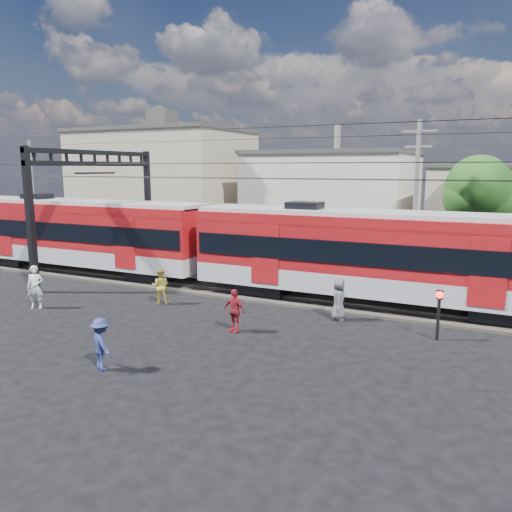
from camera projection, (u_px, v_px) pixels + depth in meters
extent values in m
plane|color=black|center=(162.00, 346.00, 16.97)|extent=(120.00, 120.00, 0.00)
cube|color=#2D2823|center=(261.00, 292.00, 24.07)|extent=(70.00, 3.40, 0.12)
cube|color=#59544C|center=(254.00, 293.00, 23.38)|extent=(70.00, 0.12, 0.12)
cube|color=#59544C|center=(267.00, 287.00, 24.71)|extent=(70.00, 0.12, 0.12)
cube|color=black|center=(20.00, 260.00, 31.02)|extent=(2.40, 2.20, 0.70)
cube|color=black|center=(154.00, 275.00, 26.68)|extent=(2.40, 2.20, 0.70)
cube|color=#999BA1|center=(81.00, 253.00, 28.71)|extent=(16.00, 3.00, 0.90)
cube|color=maroon|center=(79.00, 224.00, 28.42)|extent=(16.00, 3.00, 2.40)
cube|color=black|center=(80.00, 229.00, 28.47)|extent=(15.68, 3.08, 0.95)
cube|color=#999BA1|center=(78.00, 202.00, 28.21)|extent=(16.00, 2.60, 0.25)
cube|color=black|center=(266.00, 287.00, 23.91)|extent=(2.40, 2.20, 0.70)
cube|color=black|center=(503.00, 313.00, 19.57)|extent=(2.40, 2.20, 0.70)
cube|color=#999BA1|center=(373.00, 281.00, 21.60)|extent=(16.00, 3.00, 0.90)
cube|color=maroon|center=(375.00, 243.00, 21.31)|extent=(16.00, 3.00, 2.40)
cube|color=black|center=(374.00, 249.00, 21.36)|extent=(15.68, 3.08, 0.95)
cube|color=#999BA1|center=(376.00, 214.00, 21.09)|extent=(16.00, 2.60, 0.25)
cube|color=black|center=(30.00, 221.00, 23.70)|extent=(0.30, 0.30, 7.00)
cube|color=black|center=(148.00, 207.00, 31.70)|extent=(0.30, 0.30, 7.00)
cube|color=black|center=(94.00, 153.00, 27.12)|extent=(0.25, 9.30, 0.25)
cube|color=black|center=(95.00, 164.00, 27.23)|extent=(0.25, 9.30, 0.25)
cylinder|color=black|center=(254.00, 179.00, 22.49)|extent=(70.00, 0.03, 0.03)
cylinder|color=black|center=(267.00, 178.00, 23.74)|extent=(70.00, 0.03, 0.03)
cylinder|color=black|center=(254.00, 163.00, 22.37)|extent=(70.00, 0.03, 0.03)
cylinder|color=black|center=(267.00, 163.00, 23.62)|extent=(70.00, 0.03, 0.03)
cylinder|color=black|center=(224.00, 129.00, 19.66)|extent=(70.00, 0.03, 0.03)
cylinder|color=black|center=(289.00, 138.00, 25.88)|extent=(70.00, 0.03, 0.03)
cube|color=tan|center=(164.00, 185.00, 44.71)|extent=(14.00, 10.00, 9.00)
cube|color=#3F3D3A|center=(163.00, 131.00, 43.90)|extent=(14.28, 10.20, 0.30)
cube|color=beige|center=(336.00, 198.00, 41.20)|extent=(12.00, 12.00, 7.00)
cube|color=#3F3D3A|center=(337.00, 153.00, 40.57)|extent=(12.24, 12.24, 0.30)
cylinder|color=slate|center=(415.00, 200.00, 27.02)|extent=(0.24, 0.24, 8.50)
cube|color=slate|center=(419.00, 131.00, 26.38)|extent=(1.80, 0.12, 0.12)
cube|color=slate|center=(418.00, 147.00, 26.52)|extent=(1.40, 0.12, 0.12)
cylinder|color=slate|center=(33.00, 194.00, 38.03)|extent=(0.24, 0.24, 8.00)
cube|color=slate|center=(29.00, 149.00, 37.43)|extent=(1.80, 0.12, 0.12)
cube|color=slate|center=(30.00, 159.00, 37.57)|extent=(1.40, 0.12, 0.12)
cylinder|color=#382619|center=(475.00, 238.00, 28.81)|extent=(0.36, 0.36, 3.92)
sphere|color=#184313|center=(478.00, 187.00, 28.30)|extent=(3.64, 3.64, 3.64)
sphere|color=#184313|center=(489.00, 199.00, 28.44)|extent=(2.80, 2.80, 2.80)
imported|color=silver|center=(35.00, 287.00, 21.41)|extent=(0.81, 0.72, 1.87)
imported|color=gold|center=(160.00, 286.00, 22.18)|extent=(0.95, 0.86, 1.60)
imported|color=navy|center=(101.00, 344.00, 14.87)|extent=(1.19, 0.98, 1.60)
imported|color=maroon|center=(234.00, 311.00, 18.34)|extent=(1.01, 0.59, 1.62)
imported|color=#504F55|center=(339.00, 299.00, 19.77)|extent=(0.71, 0.92, 1.68)
cylinder|color=black|center=(438.00, 317.00, 17.43)|extent=(0.11, 0.11, 1.69)
sphere|color=#FF140C|center=(440.00, 295.00, 17.29)|extent=(0.26, 0.26, 0.26)
cube|color=black|center=(440.00, 295.00, 17.29)|extent=(0.23, 0.06, 0.33)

